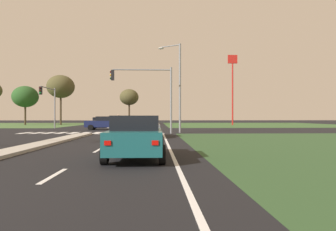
# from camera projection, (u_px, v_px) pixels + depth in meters

# --- Properties ---
(ground_plane) EXTENTS (200.00, 200.00, 0.00)m
(ground_plane) POSITION_uv_depth(u_px,v_px,m) (102.00, 130.00, 33.60)
(ground_plane) COLOR black
(grass_verge_far_right) EXTENTS (35.00, 35.00, 0.01)m
(grass_verge_far_right) POSITION_uv_depth(u_px,v_px,m) (252.00, 125.00, 59.14)
(grass_verge_far_right) COLOR #385B2D
(grass_verge_far_right) RESTS_ON ground
(median_island_near) EXTENTS (1.20, 22.00, 0.14)m
(median_island_near) POSITION_uv_depth(u_px,v_px,m) (32.00, 146.00, 14.62)
(median_island_near) COLOR #ADA89E
(median_island_near) RESTS_ON ground
(median_island_far) EXTENTS (1.20, 36.00, 0.14)m
(median_island_far) POSITION_uv_depth(u_px,v_px,m) (125.00, 124.00, 58.58)
(median_island_far) COLOR gray
(median_island_far) RESTS_ON ground
(lane_dash_near) EXTENTS (0.14, 2.00, 0.01)m
(lane_dash_near) POSITION_uv_depth(u_px,v_px,m) (54.00, 176.00, 7.68)
(lane_dash_near) COLOR silver
(lane_dash_near) RESTS_ON ground
(lane_dash_second) EXTENTS (0.14, 2.00, 0.01)m
(lane_dash_second) POSITION_uv_depth(u_px,v_px,m) (98.00, 150.00, 13.67)
(lane_dash_second) COLOR silver
(lane_dash_second) RESTS_ON ground
(lane_dash_third) EXTENTS (0.14, 2.00, 0.01)m
(lane_dash_third) POSITION_uv_depth(u_px,v_px,m) (116.00, 140.00, 19.67)
(lane_dash_third) COLOR silver
(lane_dash_third) RESTS_ON ground
(edge_line_right) EXTENTS (0.14, 24.00, 0.01)m
(edge_line_right) POSITION_uv_depth(u_px,v_px,m) (168.00, 145.00, 15.90)
(edge_line_right) COLOR silver
(edge_line_right) RESTS_ON ground
(stop_bar_near) EXTENTS (6.40, 0.50, 0.01)m
(stop_bar_near) POSITION_uv_depth(u_px,v_px,m) (130.00, 134.00, 26.77)
(stop_bar_near) COLOR silver
(stop_bar_near) RESTS_ON ground
(crosswalk_bar_near) EXTENTS (0.70, 2.80, 0.01)m
(crosswalk_bar_near) POSITION_uv_depth(u_px,v_px,m) (25.00, 133.00, 28.14)
(crosswalk_bar_near) COLOR silver
(crosswalk_bar_near) RESTS_ON ground
(crosswalk_bar_second) EXTENTS (0.70, 2.80, 0.01)m
(crosswalk_bar_second) POSITION_uv_depth(u_px,v_px,m) (37.00, 133.00, 28.19)
(crosswalk_bar_second) COLOR silver
(crosswalk_bar_second) RESTS_ON ground
(crosswalk_bar_third) EXTENTS (0.70, 2.80, 0.01)m
(crosswalk_bar_third) POSITION_uv_depth(u_px,v_px,m) (49.00, 133.00, 28.24)
(crosswalk_bar_third) COLOR silver
(crosswalk_bar_third) RESTS_ON ground
(crosswalk_bar_fourth) EXTENTS (0.70, 2.80, 0.01)m
(crosswalk_bar_fourth) POSITION_uv_depth(u_px,v_px,m) (61.00, 133.00, 28.29)
(crosswalk_bar_fourth) COLOR silver
(crosswalk_bar_fourth) RESTS_ON ground
(crosswalk_bar_fifth) EXTENTS (0.70, 2.80, 0.01)m
(crosswalk_bar_fifth) POSITION_uv_depth(u_px,v_px,m) (73.00, 133.00, 28.33)
(crosswalk_bar_fifth) COLOR silver
(crosswalk_bar_fifth) RESTS_ON ground
(crosswalk_bar_sixth) EXTENTS (0.70, 2.80, 0.01)m
(crosswalk_bar_sixth) POSITION_uv_depth(u_px,v_px,m) (85.00, 133.00, 28.38)
(crosswalk_bar_sixth) COLOR silver
(crosswalk_bar_sixth) RESTS_ON ground
(crosswalk_bar_seventh) EXTENTS (0.70, 2.80, 0.01)m
(crosswalk_bar_seventh) POSITION_uv_depth(u_px,v_px,m) (97.00, 133.00, 28.43)
(crosswalk_bar_seventh) COLOR silver
(crosswalk_bar_seventh) RESTS_ON ground
(car_blue_near) EXTENTS (2.03, 4.15, 1.49)m
(car_blue_near) POSITION_uv_depth(u_px,v_px,m) (99.00, 122.00, 43.65)
(car_blue_near) COLOR navy
(car_blue_near) RESTS_ON ground
(car_grey_second) EXTENTS (2.05, 4.57, 1.51)m
(car_grey_second) POSITION_uv_depth(u_px,v_px,m) (148.00, 127.00, 22.70)
(car_grey_second) COLOR slate
(car_grey_second) RESTS_ON ground
(car_navy_third) EXTENTS (4.40, 2.07, 1.61)m
(car_navy_third) POSITION_uv_depth(u_px,v_px,m) (104.00, 123.00, 35.27)
(car_navy_third) COLOR #161E47
(car_navy_third) RESTS_ON ground
(car_silver_fourth) EXTENTS (1.99, 4.41, 1.62)m
(car_silver_fourth) POSITION_uv_depth(u_px,v_px,m) (114.00, 121.00, 59.15)
(car_silver_fourth) COLOR #B7B7BC
(car_silver_fourth) RESTS_ON ground
(car_teal_fifth) EXTENTS (2.08, 4.21, 1.59)m
(car_teal_fifth) POSITION_uv_depth(u_px,v_px,m) (136.00, 137.00, 10.80)
(car_teal_fifth) COLOR #19565B
(car_teal_fifth) RESTS_ON ground
(traffic_signal_far_left) EXTENTS (0.32, 5.25, 5.48)m
(traffic_signal_far_left) POSITION_uv_depth(u_px,v_px,m) (50.00, 99.00, 37.96)
(traffic_signal_far_left) COLOR gray
(traffic_signal_far_left) RESTS_ON ground
(traffic_signal_near_right) EXTENTS (5.78, 0.32, 6.20)m
(traffic_signal_near_right) POSITION_uv_depth(u_px,v_px,m) (149.00, 87.00, 27.26)
(traffic_signal_near_right) COLOR gray
(traffic_signal_near_right) RESTS_ON ground
(street_lamp_second) EXTENTS (2.24, 1.43, 8.76)m
(street_lamp_second) POSITION_uv_depth(u_px,v_px,m) (178.00, 83.00, 28.89)
(street_lamp_second) COLOR gray
(street_lamp_second) RESTS_ON ground
(pedestrian_at_median) EXTENTS (0.34, 0.34, 1.84)m
(pedestrian_at_median) POSITION_uv_depth(u_px,v_px,m) (118.00, 119.00, 46.46)
(pedestrian_at_median) COLOR #335184
(pedestrian_at_median) RESTS_ON median_island_far
(fastfood_pole_sign) EXTENTS (1.80, 0.40, 13.39)m
(fastfood_pole_sign) POSITION_uv_depth(u_px,v_px,m) (233.00, 75.00, 55.96)
(fastfood_pole_sign) COLOR red
(fastfood_pole_sign) RESTS_ON ground
(treeline_second) EXTENTS (4.90, 4.90, 7.60)m
(treeline_second) POSITION_uv_depth(u_px,v_px,m) (25.00, 97.00, 57.25)
(treeline_second) COLOR #423323
(treeline_second) RESTS_ON ground
(treeline_third) EXTENTS (5.29, 5.29, 9.75)m
(treeline_third) POSITION_uv_depth(u_px,v_px,m) (61.00, 87.00, 57.37)
(treeline_third) COLOR #423323
(treeline_third) RESTS_ON ground
(treeline_fourth) EXTENTS (3.82, 3.82, 7.21)m
(treeline_fourth) POSITION_uv_depth(u_px,v_px,m) (129.00, 97.00, 59.48)
(treeline_fourth) COLOR #423323
(treeline_fourth) RESTS_ON ground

